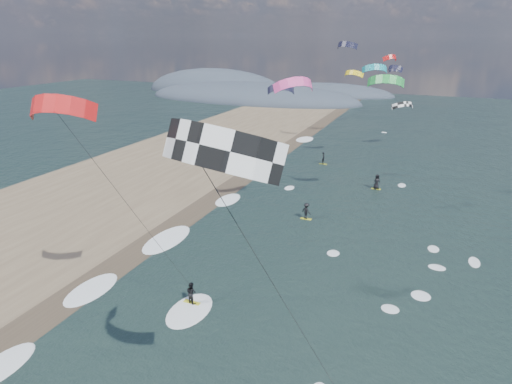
% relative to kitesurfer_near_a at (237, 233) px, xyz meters
% --- Properties ---
extents(sand_strip, '(26.00, 240.00, 0.00)m').
position_rel_kitesurfer_near_a_xyz_m(sand_strip, '(-28.92, 13.47, -11.77)').
color(sand_strip, brown).
rests_on(sand_strip, ground).
extents(wet_sand_strip, '(3.00, 240.00, 0.00)m').
position_rel_kitesurfer_near_a_xyz_m(wet_sand_strip, '(-16.92, 13.47, -11.77)').
color(wet_sand_strip, '#382D23').
rests_on(wet_sand_strip, ground).
extents(coastal_hills, '(80.00, 41.00, 15.00)m').
position_rel_kitesurfer_near_a_xyz_m(coastal_hills, '(-49.76, 111.33, -11.77)').
color(coastal_hills, '#3D4756').
rests_on(coastal_hills, ground).
extents(kitesurfer_near_a, '(7.80, 8.78, 15.68)m').
position_rel_kitesurfer_near_a_xyz_m(kitesurfer_near_a, '(0.00, 0.00, 0.00)').
color(kitesurfer_near_a, gold).
rests_on(kitesurfer_near_a, ground).
extents(kitesurfer_near_b, '(6.95, 8.49, 15.16)m').
position_rel_kitesurfer_near_a_xyz_m(kitesurfer_near_b, '(-11.07, 6.66, -2.07)').
color(kitesurfer_near_b, gold).
rests_on(kitesurfer_near_b, ground).
extents(far_kitesurfers, '(9.65, 20.61, 1.84)m').
position_rel_kitesurfer_near_a_xyz_m(far_kitesurfers, '(-4.38, 35.69, -10.89)').
color(far_kitesurfers, gold).
rests_on(far_kitesurfers, ground).
extents(bg_kite_field, '(15.40, 68.09, 10.19)m').
position_rel_kitesurfer_near_a_xyz_m(bg_kite_field, '(-5.07, 55.41, 0.50)').
color(bg_kite_field, black).
rests_on(bg_kite_field, ground).
extents(shoreline_surf, '(2.40, 79.40, 0.11)m').
position_rel_kitesurfer_near_a_xyz_m(shoreline_surf, '(-15.72, 18.22, -11.77)').
color(shoreline_surf, white).
rests_on(shoreline_surf, ground).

